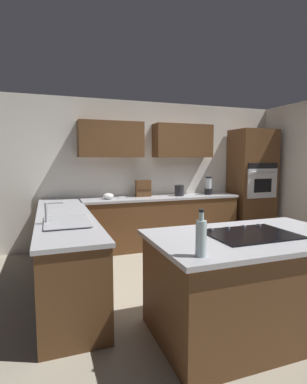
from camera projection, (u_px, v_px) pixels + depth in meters
name	position (u px, v px, depth m)	size (l,w,h in m)	color
ground_plane	(215.00, 281.00, 3.86)	(14.00, 14.00, 0.00)	#9E937F
wall_back	(156.00, 166.00, 5.60)	(6.00, 0.44, 2.60)	white
lower_cabinets_back	(161.00, 222.00, 5.39)	(2.80, 0.60, 0.86)	brown
countertop_back	(161.00, 198.00, 5.34)	(2.84, 0.64, 0.04)	#B2B2B7
lower_cabinets_side	(65.00, 251.00, 3.72)	(0.60, 2.90, 0.86)	brown
countertop_side	(64.00, 215.00, 3.67)	(0.64, 2.94, 0.04)	#B2B2B7
island_base	(249.00, 285.00, 2.71)	(1.71, 0.99, 0.86)	brown
island_top	(251.00, 237.00, 2.66)	(1.79, 1.07, 0.04)	#B2B2B7
wall_oven	(252.00, 184.00, 5.97)	(0.80, 0.66, 2.13)	brown
sink_unit	(66.00, 221.00, 3.14)	(0.46, 0.70, 0.23)	#515456
cooktop	(251.00, 234.00, 2.66)	(0.76, 0.56, 0.03)	black
blender	(208.00, 187.00, 5.61)	(0.15, 0.15, 0.33)	black
mixing_bowl	(108.00, 196.00, 4.98)	(0.18, 0.18, 0.10)	white
spice_rack	(143.00, 188.00, 5.30)	(0.27, 0.11, 0.30)	brown
kettle	(179.00, 190.00, 5.41)	(0.17, 0.17, 0.20)	#262628
oil_bottle	(201.00, 237.00, 2.06)	(0.08, 0.08, 0.33)	silver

